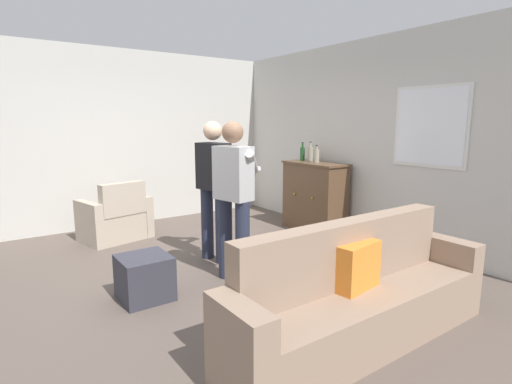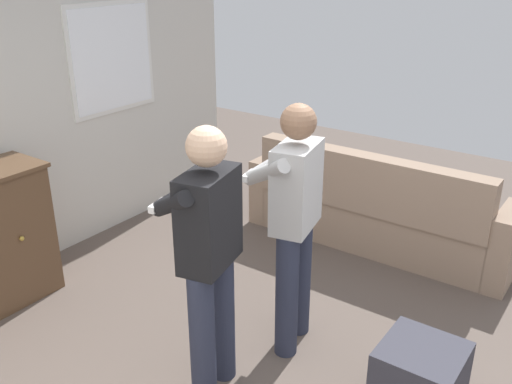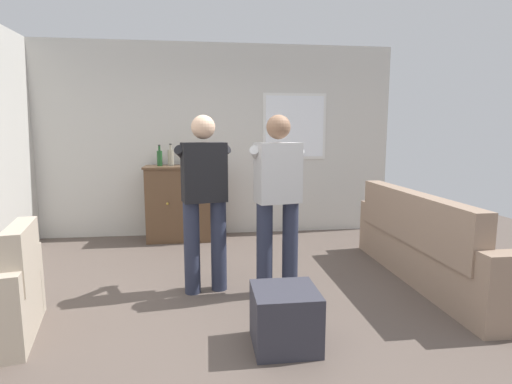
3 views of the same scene
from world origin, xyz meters
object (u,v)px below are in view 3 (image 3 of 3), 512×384
(sideboard_cabinet, at_px, (184,203))
(bottle_wine_green, at_px, (160,158))
(ottoman, at_px, (285,317))
(person_standing_right, at_px, (277,196))
(bottle_liquor_amber, at_px, (184,158))
(bottle_spirits_clear, at_px, (171,157))
(person_standing_left, at_px, (204,195))
(couch, at_px, (426,248))

(sideboard_cabinet, bearing_deg, bottle_wine_green, 177.61)
(ottoman, bearing_deg, bottle_wine_green, 111.24)
(sideboard_cabinet, xyz_separation_m, ottoman, (0.87, -3.02, -0.32))
(bottle_wine_green, distance_m, person_standing_right, 2.46)
(bottle_liquor_amber, bearing_deg, person_standing_right, -65.32)
(bottle_liquor_amber, height_order, bottle_spirits_clear, bottle_spirits_clear)
(person_standing_right, bearing_deg, ottoman, -96.60)
(person_standing_right, bearing_deg, bottle_wine_green, 121.69)
(sideboard_cabinet, bearing_deg, person_standing_left, -81.04)
(ottoman, height_order, person_standing_left, person_standing_left)
(bottle_liquor_amber, relative_size, bottle_spirits_clear, 0.87)
(bottle_spirits_clear, height_order, person_standing_right, person_standing_right)
(sideboard_cabinet, height_order, person_standing_left, person_standing_left)
(ottoman, xyz_separation_m, person_standing_left, (-0.56, 1.09, 0.73))
(person_standing_left, bearing_deg, bottle_spirits_clear, 103.30)
(person_standing_right, bearing_deg, sideboard_cabinet, 115.21)
(bottle_spirits_clear, height_order, ottoman, bottle_spirits_clear)
(couch, relative_size, sideboard_cabinet, 2.28)
(sideboard_cabinet, height_order, person_standing_right, person_standing_right)
(person_standing_left, bearing_deg, bottle_wine_green, 107.60)
(ottoman, distance_m, person_standing_right, 1.20)
(sideboard_cabinet, distance_m, bottle_spirits_clear, 0.67)
(bottle_liquor_amber, distance_m, person_standing_right, 2.29)
(bottle_liquor_amber, bearing_deg, ottoman, -74.41)
(sideboard_cabinet, bearing_deg, bottle_spirits_clear, 164.85)
(bottle_liquor_amber, bearing_deg, sideboard_cabinet, 170.00)
(bottle_liquor_amber, xyz_separation_m, person_standing_left, (0.28, -1.93, -0.23))
(bottle_liquor_amber, xyz_separation_m, person_standing_right, (0.95, -2.07, -0.23))
(bottle_liquor_amber, bearing_deg, bottle_spirits_clear, 165.54)
(bottle_liquor_amber, relative_size, person_standing_left, 0.16)
(person_standing_left, xyz_separation_m, person_standing_right, (0.67, -0.14, 0.00))
(couch, relative_size, person_standing_left, 1.44)
(sideboard_cabinet, xyz_separation_m, bottle_wine_green, (-0.31, 0.01, 0.64))
(bottle_wine_green, height_order, bottle_spirits_clear, bottle_spirits_clear)
(couch, xyz_separation_m, bottle_spirits_clear, (-2.72, 1.99, 0.84))
(bottle_liquor_amber, relative_size, ottoman, 0.58)
(couch, height_order, ottoman, couch)
(bottle_wine_green, distance_m, bottle_spirits_clear, 0.15)
(sideboard_cabinet, relative_size, bottle_liquor_amber, 3.99)
(sideboard_cabinet, xyz_separation_m, person_standing_left, (0.30, -1.93, 0.40))
(couch, xyz_separation_m, person_standing_right, (-1.58, -0.13, 0.59))
(bottle_liquor_amber, distance_m, ottoman, 3.27)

